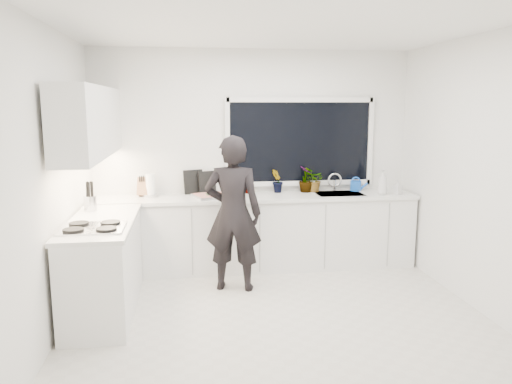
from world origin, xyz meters
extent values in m
cube|color=beige|center=(0.00, 0.00, -0.01)|extent=(4.00, 3.50, 0.02)
cube|color=white|center=(0.00, 1.76, 1.35)|extent=(4.00, 0.02, 2.70)
cube|color=white|center=(-2.01, 0.00, 1.35)|extent=(0.02, 3.50, 2.70)
cube|color=white|center=(2.01, 0.00, 1.35)|extent=(0.02, 3.50, 2.70)
cube|color=white|center=(0.00, 0.00, 2.71)|extent=(4.00, 3.50, 0.02)
cube|color=black|center=(0.60, 1.73, 1.55)|extent=(1.80, 0.02, 1.00)
cube|color=white|center=(0.00, 1.45, 0.44)|extent=(3.92, 0.58, 0.88)
cube|color=white|center=(-1.67, 0.35, 0.44)|extent=(0.58, 1.60, 0.88)
cube|color=silver|center=(0.00, 1.44, 0.90)|extent=(3.94, 0.62, 0.04)
cube|color=silver|center=(-1.67, 0.35, 0.90)|extent=(0.62, 1.60, 0.04)
cube|color=white|center=(-1.79, 0.70, 1.85)|extent=(0.34, 2.10, 0.70)
cube|color=silver|center=(1.05, 1.45, 0.87)|extent=(0.58, 0.42, 0.14)
cylinder|color=silver|center=(1.05, 1.65, 1.03)|extent=(0.03, 0.03, 0.22)
cube|color=black|center=(-1.69, 0.00, 0.94)|extent=(0.56, 0.48, 0.03)
imported|color=black|center=(-0.35, 0.76, 0.85)|extent=(0.70, 0.54, 1.71)
cube|color=silver|center=(-0.51, 1.42, 0.94)|extent=(0.58, 0.50, 0.03)
cube|color=red|center=(-0.51, 1.42, 0.95)|extent=(0.53, 0.45, 0.01)
cylinder|color=blue|center=(1.32, 1.61, 0.98)|extent=(0.16, 0.16, 0.13)
cylinder|color=white|center=(-1.28, 1.55, 1.05)|extent=(0.12, 0.12, 0.26)
cube|color=olive|center=(-1.37, 1.59, 1.03)|extent=(0.15, 0.13, 0.22)
cylinder|color=silver|center=(-1.85, 0.80, 1.00)|extent=(0.16, 0.16, 0.16)
cube|color=black|center=(-0.59, 1.69, 1.06)|extent=(0.22, 0.09, 0.28)
cube|color=black|center=(-0.76, 1.69, 1.07)|extent=(0.24, 0.10, 0.30)
imported|color=#26662D|center=(-0.09, 1.61, 1.07)|extent=(0.19, 0.17, 0.30)
imported|color=#26662D|center=(0.29, 1.61, 1.07)|extent=(0.17, 0.19, 0.30)
imported|color=#26662D|center=(0.66, 1.61, 1.09)|extent=(0.21, 0.21, 0.33)
imported|color=#26662D|center=(0.77, 1.61, 1.08)|extent=(0.26, 0.29, 0.31)
imported|color=#D8BF66|center=(1.55, 1.30, 1.08)|extent=(0.13, 0.13, 0.31)
imported|color=#D8BF66|center=(1.75, 1.30, 1.01)|extent=(0.11, 0.11, 0.18)
camera|label=1|loc=(-0.83, -4.51, 2.02)|focal=35.00mm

